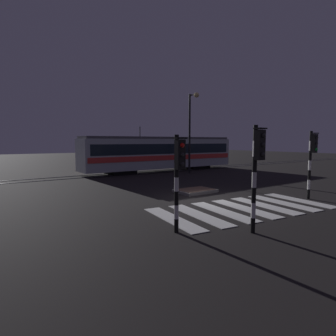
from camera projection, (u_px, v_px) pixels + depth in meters
ground_plane at (209, 200)px, 13.81m from camera, size 120.00×120.00×0.00m
rail_near at (110, 176)px, 23.42m from camera, size 80.00×0.12×0.03m
rail_far at (104, 174)px, 24.59m from camera, size 80.00×0.12×0.03m
crosswalk_zebra at (244, 208)px, 12.06m from camera, size 8.04×4.55×0.02m
traffic_island at (195, 191)px, 15.87m from camera, size 2.12×1.52×0.18m
traffic_light_kerb_mid_left at (257, 163)px, 8.59m from camera, size 0.36×0.42×3.34m
traffic_light_corner_near_right at (312, 154)px, 13.80m from camera, size 0.36×0.42×3.34m
traffic_light_corner_near_left at (178, 169)px, 8.65m from camera, size 0.36×0.42×3.05m
street_lamp_trackside_right at (191, 123)px, 24.84m from camera, size 0.44×1.21×6.97m
tram at (162, 153)px, 27.00m from camera, size 15.76×2.58×4.15m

